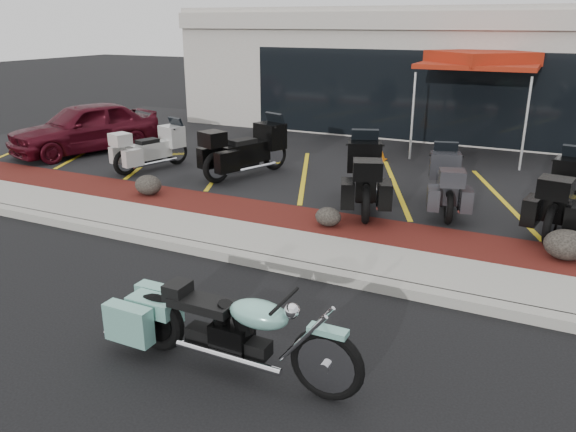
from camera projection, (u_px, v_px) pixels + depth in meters
The scene contains 18 objects.
ground at pixel (283, 301), 7.57m from camera, with size 90.00×90.00×0.00m, color black.
curb at pixel (309, 271), 8.31m from camera, with size 24.00×0.25×0.15m, color gray.
sidewalk at pixel (327, 254), 8.91m from camera, with size 24.00×1.20×0.15m, color gray.
mulch_bed at pixel (353, 230), 9.92m from camera, with size 24.00×1.20×0.16m, color #34100B.
upper_lot at pixel (423, 164), 14.52m from camera, with size 26.00×9.60×0.15m, color black.
dealership_building at pixel (469, 70), 19.22m from camera, with size 18.00×8.16×4.00m.
boulder_left at pixel (148, 185), 11.62m from camera, with size 0.58×0.48×0.41m, color black.
boulder_mid at pixel (328, 217), 9.85m from camera, with size 0.47×0.39×0.33m, color black.
boulder_right at pixel (566, 245), 8.44m from camera, with size 0.65×0.54×0.46m, color black.
hero_cruiser at pixel (327, 354), 5.44m from camera, with size 2.93×0.74×1.03m, color #77B9AA, non-canonical shape.
touring_white at pixel (176, 141), 14.01m from camera, with size 2.04×0.78×1.19m, color beige, non-canonical shape.
touring_black_front at pixel (275, 142), 13.45m from camera, with size 2.39×0.91×1.39m, color black, non-canonical shape.
touring_black_mid at pixel (364, 162), 11.46m from camera, with size 2.39×0.91×1.39m, color black, non-canonical shape.
touring_grey at pixel (444, 171), 11.21m from camera, with size 2.05×0.78×1.19m, color #2B2B30, non-canonical shape.
touring_black_rear at pixel (573, 182), 10.16m from camera, with size 2.31×0.88×1.34m, color black, non-canonical shape.
parked_car at pixel (85, 127), 15.32m from camera, with size 1.61×4.01×1.37m, color #410913.
traffic_cone at pixel (379, 151), 14.55m from camera, with size 0.35×0.35×0.50m, color orange.
popup_canopy at pixel (481, 61), 14.54m from camera, with size 3.83×3.83×2.70m.
Camera 1 is at (3.01, -6.07, 3.57)m, focal length 35.00 mm.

